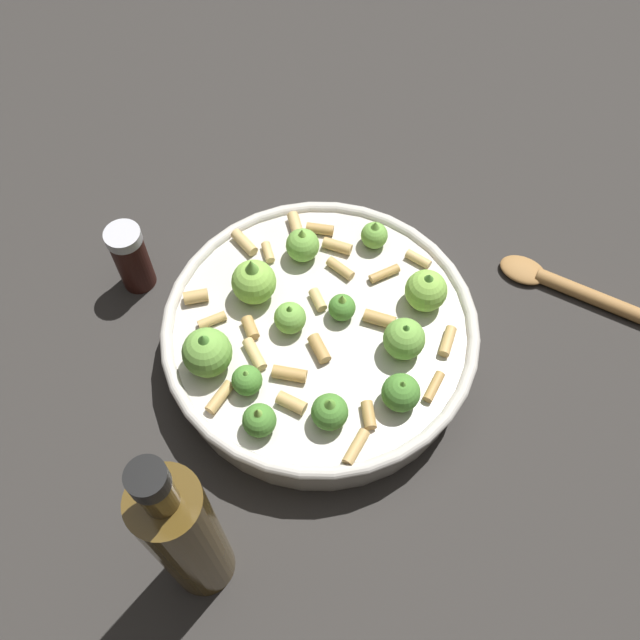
# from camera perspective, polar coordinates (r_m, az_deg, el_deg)

# --- Properties ---
(ground_plane) EXTENTS (2.40, 2.40, 0.00)m
(ground_plane) POSITION_cam_1_polar(r_m,az_deg,el_deg) (0.72, 0.00, -2.52)
(ground_plane) COLOR #2D2B28
(cooking_pan) EXTENTS (0.31, 0.31, 0.11)m
(cooking_pan) POSITION_cam_1_polar(r_m,az_deg,el_deg) (0.69, -0.06, -1.19)
(cooking_pan) COLOR beige
(cooking_pan) RESTS_ON ground
(pepper_shaker) EXTENTS (0.04, 0.04, 0.09)m
(pepper_shaker) POSITION_cam_1_polar(r_m,az_deg,el_deg) (0.76, -15.38, 4.99)
(pepper_shaker) COLOR #33140F
(pepper_shaker) RESTS_ON ground
(olive_oil_bottle) EXTENTS (0.05, 0.05, 0.25)m
(olive_oil_bottle) POSITION_cam_1_polar(r_m,az_deg,el_deg) (0.55, -11.06, -17.16)
(olive_oil_bottle) COLOR #4C3814
(olive_oil_bottle) RESTS_ON ground
(wooden_spoon) EXTENTS (0.22, 0.07, 0.02)m
(wooden_spoon) POSITION_cam_1_polar(r_m,az_deg,el_deg) (0.80, 21.18, 1.97)
(wooden_spoon) COLOR #9E703D
(wooden_spoon) RESTS_ON ground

